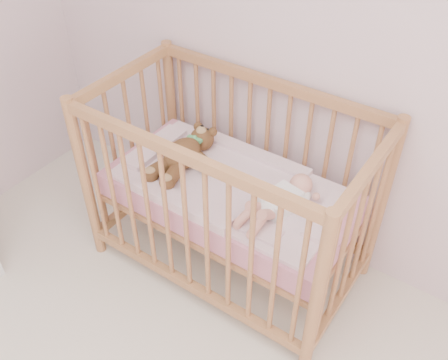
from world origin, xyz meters
The scene contains 6 objects.
wall_back centered at (0.00, 2.00, 1.35)m, with size 4.00×0.02×2.70m, color silver.
crib centered at (-0.48, 1.60, 0.50)m, with size 1.36×0.76×1.00m, color #B4844C, non-canonical shape.
mattress centered at (-0.48, 1.60, 0.49)m, with size 1.22×0.62×0.13m, color pink.
blanket centered at (-0.48, 1.60, 0.56)m, with size 1.10×0.58×0.06m, color pink, non-canonical shape.
baby centered at (-0.18, 1.58, 0.64)m, with size 0.23×0.49×0.12m, color white, non-canonical shape.
teddy_bear centered at (-0.75, 1.58, 0.65)m, with size 0.35×0.50×0.14m, color brown, non-canonical shape.
Camera 1 is at (0.55, 0.05, 2.15)m, focal length 40.00 mm.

